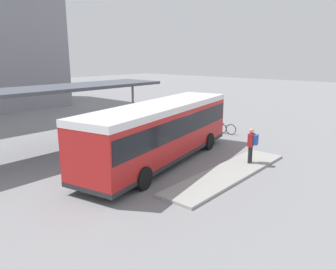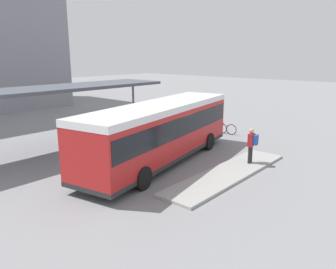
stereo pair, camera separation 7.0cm
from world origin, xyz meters
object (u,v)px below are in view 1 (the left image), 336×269
city_bus (161,128)px  bicycle_red (224,128)px  pedestrian_waiting (252,143)px  potted_planter_near_shelter (142,135)px  bicycle_green (217,127)px

city_bus → bicycle_red: 7.67m
pedestrian_waiting → bicycle_red: bearing=-58.1°
pedestrian_waiting → city_bus: bearing=24.1°
city_bus → pedestrian_waiting: 4.54m
city_bus → potted_planter_near_shelter: 3.73m
city_bus → bicycle_green: city_bus is taller
city_bus → potted_planter_near_shelter: size_ratio=9.54×
city_bus → bicycle_red: bearing=-4.4°
potted_planter_near_shelter → bicycle_red: bearing=-21.4°
pedestrian_waiting → potted_planter_near_shelter: (-0.84, 6.79, -0.52)m
bicycle_red → bicycle_green: 0.67m
city_bus → pedestrian_waiting: city_bus is taller
bicycle_red → potted_planter_near_shelter: bearing=-119.8°
city_bus → bicycle_red: size_ratio=6.44×
city_bus → bicycle_green: 7.90m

